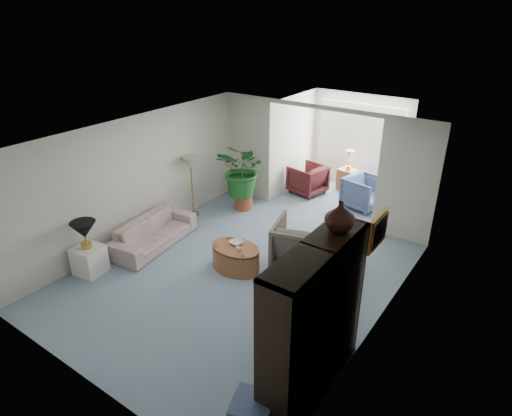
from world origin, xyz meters
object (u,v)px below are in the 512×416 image
Objects in this scene: sofa at (154,232)px; table_lamp at (84,230)px; framed_picture at (379,231)px; floor_lamp at (190,163)px; cabinet_urn at (340,216)px; wingback_chair at (301,244)px; coffee_bowl at (237,243)px; side_table_dark at (343,254)px; end_table at (89,260)px; sunroom_table at (347,180)px; ottoman at (252,413)px; sunroom_chair_maroon at (308,179)px; coffee_cup at (239,250)px; coffee_table at (236,258)px; sunroom_chair_blue at (364,192)px; entertainment_cabinet at (314,320)px; plant_pot at (244,202)px.

sofa is 1.49m from table_lamp.
framed_picture is 1.39× the size of floor_lamp.
wingback_chair is at bearing 128.63° from cabinet_urn.
side_table_dark is (1.66, 0.97, -0.16)m from coffee_bowl.
sunroom_table is (2.16, 6.17, 0.02)m from end_table.
wingback_chair is at bearing 38.63° from end_table.
sunroom_chair_maroon is (-2.79, 6.32, 0.19)m from ottoman.
cabinet_urn is 6.38m from sunroom_table.
coffee_cup reaches higher than end_table.
table_lamp is 1.20× the size of cabinet_urn.
sunroom_table reaches higher than end_table.
coffee_table is at bearing 155.85° from cabinet_urn.
sunroom_chair_blue reaches higher than side_table_dark.
end_table is 0.54× the size of coffee_table.
sunroom_chair_maroon is (-0.79, 3.93, -0.13)m from coffee_cup.
framed_picture is 4.66m from sunroom_chair_blue.
ottoman is 0.82× the size of sunroom_table.
coffee_bowl is at bearing 177.82° from sunroom_chair_blue.
cabinet_urn reaches higher than framed_picture.
coffee_cup is 0.10× the size of wingback_chair.
table_lamp is at bearing 164.17° from sofa.
coffee_table is 1.18× the size of sunroom_chair_maroon.
floor_lamp is 0.65× the size of sunroom_table.
sunroom_chair_maroon is at bearing -78.77° from wingback_chair.
end_table is 4.53m from side_table_dark.
wingback_chair is (-1.70, 1.05, -1.25)m from framed_picture.
sofa is (-4.47, 0.03, -1.42)m from framed_picture.
framed_picture is at bearing -62.67° from sunroom_table.
end_table is at bearing -179.67° from entertainment_cabinet.
floor_lamp is 5.17m from cabinet_urn.
sunroom_chair_maroon is (-0.64, 3.83, 0.14)m from coffee_table.
coffee_table is 2.09× the size of ottoman.
table_lamp is 3.82m from wingback_chair.
coffee_table is at bearing -89.90° from sofa.
sofa is 2.02m from coffee_cup.
coffee_bowl is 3.00m from entertainment_cabinet.
framed_picture is at bearing 15.76° from table_lamp.
end_table is (-0.20, -1.35, -0.02)m from sofa.
wingback_chair is 2.71m from plant_pot.
sunroom_table is at bearing 90.54° from coffee_cup.
sunroom_chair_maroon reaches higher than sunroom_table.
ottoman is at bearing -157.02° from sunroom_chair_blue.
side_table_dark reaches higher than sofa.
cabinet_urn is 0.81× the size of ottoman.
sunroom_table is at bearing 70.70° from table_lamp.
coffee_cup is at bearing -33.69° from coffee_table.
coffee_cup is at bearing -30.00° from floor_lamp.
framed_picture is 0.90× the size of sunroom_table.
coffee_bowl is at bearing 116.57° from coffee_table.
cabinet_urn reaches higher than sunroom_chair_maroon.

